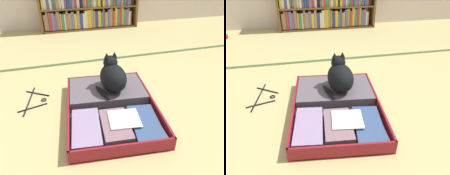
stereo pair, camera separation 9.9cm
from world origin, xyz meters
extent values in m
plane|color=tan|center=(0.00, 0.00, 0.00)|extent=(10.00, 10.00, 0.00)
cube|color=#3C4F2B|center=(0.00, 1.03, 0.00)|extent=(4.80, 0.05, 0.00)
cube|color=brown|center=(0.35, 2.25, 0.01)|extent=(1.41, 0.26, 0.02)
cube|color=brown|center=(0.35, 2.25, 0.31)|extent=(1.38, 0.26, 0.02)
cube|color=#9A775E|center=(-0.31, 2.26, 0.15)|extent=(0.03, 0.22, 0.22)
cube|color=#916E58|center=(-0.28, 2.26, 0.16)|extent=(0.03, 0.22, 0.26)
cube|color=#AF3535|center=(-0.24, 2.24, 0.16)|extent=(0.03, 0.22, 0.25)
cube|color=slate|center=(-0.20, 2.25, 0.16)|extent=(0.04, 0.22, 0.25)
cube|color=slate|center=(-0.17, 2.25, 0.15)|extent=(0.03, 0.22, 0.23)
cube|color=#916E56|center=(-0.13, 2.26, 0.16)|extent=(0.04, 0.22, 0.26)
cube|color=gold|center=(-0.09, 2.26, 0.15)|extent=(0.02, 0.22, 0.22)
cube|color=#3B7F5B|center=(-0.06, 2.24, 0.15)|extent=(0.03, 0.22, 0.22)
cube|color=silver|center=(-0.03, 2.24, 0.14)|extent=(0.02, 0.22, 0.22)
cube|color=#9D7759|center=(0.00, 2.26, 0.16)|extent=(0.03, 0.22, 0.26)
cube|color=#917C5E|center=(0.04, 2.25, 0.15)|extent=(0.04, 0.22, 0.23)
cube|color=slate|center=(0.08, 2.25, 0.16)|extent=(0.04, 0.22, 0.24)
cube|color=gold|center=(0.12, 2.25, 0.14)|extent=(0.04, 0.22, 0.21)
cube|color=#98855F|center=(0.16, 2.24, 0.16)|extent=(0.03, 0.22, 0.26)
cube|color=#383F85|center=(0.20, 2.25, 0.14)|extent=(0.04, 0.22, 0.22)
cube|color=silver|center=(0.24, 2.24, 0.14)|extent=(0.03, 0.22, 0.22)
cube|color=silver|center=(0.27, 2.25, 0.16)|extent=(0.03, 0.22, 0.25)
cube|color=gold|center=(0.30, 2.24, 0.16)|extent=(0.02, 0.22, 0.26)
cube|color=gold|center=(0.33, 2.24, 0.16)|extent=(0.03, 0.22, 0.26)
cube|color=#98824E|center=(0.36, 2.25, 0.17)|extent=(0.03, 0.22, 0.27)
cube|color=#958255|center=(0.39, 2.25, 0.16)|extent=(0.02, 0.22, 0.24)
cube|color=#343B87|center=(0.43, 2.26, 0.15)|extent=(0.04, 0.22, 0.23)
cube|color=gold|center=(0.47, 2.25, 0.15)|extent=(0.04, 0.22, 0.23)
cube|color=#46785F|center=(0.51, 2.25, 0.14)|extent=(0.03, 0.22, 0.21)
cube|color=#7C4D80|center=(0.54, 2.26, 0.16)|extent=(0.03, 0.22, 0.25)
cube|color=#A2864A|center=(0.57, 2.24, 0.14)|extent=(0.02, 0.22, 0.21)
cube|color=silver|center=(0.59, 2.26, 0.14)|extent=(0.02, 0.22, 0.21)
cube|color=slate|center=(0.62, 2.25, 0.16)|extent=(0.03, 0.22, 0.25)
cube|color=#A48551|center=(0.66, 2.26, 0.16)|extent=(0.04, 0.22, 0.26)
cube|color=#B74332|center=(0.70, 2.24, 0.15)|extent=(0.03, 0.22, 0.23)
cube|color=gold|center=(0.73, 2.26, 0.17)|extent=(0.03, 0.22, 0.27)
cube|color=#447355|center=(0.77, 2.26, 0.16)|extent=(0.04, 0.22, 0.25)
cube|color=#AD353F|center=(0.81, 2.25, 0.17)|extent=(0.03, 0.22, 0.26)
cube|color=gold|center=(0.84, 2.26, 0.17)|extent=(0.03, 0.22, 0.26)
cube|color=#42795D|center=(0.87, 2.24, 0.15)|extent=(0.03, 0.22, 0.23)
cube|color=#70528F|center=(0.91, 2.25, 0.15)|extent=(0.04, 0.22, 0.24)
cube|color=silver|center=(0.94, 2.25, 0.14)|extent=(0.02, 0.22, 0.21)
cube|color=#9B7956|center=(0.97, 2.26, 0.14)|extent=(0.02, 0.22, 0.20)
cube|color=maroon|center=(0.05, -0.07, 0.01)|extent=(0.62, 0.46, 0.01)
cube|color=maroon|center=(0.03, -0.26, 0.05)|extent=(0.58, 0.08, 0.09)
cube|color=maroon|center=(-0.23, -0.04, 0.05)|extent=(0.06, 0.39, 0.09)
cube|color=maroon|center=(0.33, -0.10, 0.05)|extent=(0.06, 0.39, 0.09)
cube|color=#4F5058|center=(0.05, -0.07, 0.02)|extent=(0.59, 0.43, 0.01)
cube|color=maroon|center=(0.10, 0.32, 0.01)|extent=(0.62, 0.46, 0.01)
cube|color=maroon|center=(0.12, 0.51, 0.05)|extent=(0.58, 0.08, 0.09)
cube|color=maroon|center=(-0.19, 0.35, 0.05)|extent=(0.06, 0.39, 0.09)
cube|color=maroon|center=(0.38, 0.29, 0.05)|extent=(0.06, 0.39, 0.09)
cube|color=#4F5058|center=(0.10, 0.32, 0.02)|extent=(0.59, 0.43, 0.01)
cylinder|color=black|center=(0.07, 0.13, 0.02)|extent=(0.56, 0.08, 0.02)
cube|color=gray|center=(-0.13, -0.04, 0.03)|extent=(0.20, 0.35, 0.02)
cube|color=#2E4C77|center=(-0.13, -0.05, 0.05)|extent=(0.21, 0.34, 0.02)
cube|color=#8E7AA3|center=(-0.13, -0.05, 0.07)|extent=(0.21, 0.35, 0.02)
cube|color=#2F1A29|center=(0.06, -0.07, 0.03)|extent=(0.18, 0.34, 0.02)
cube|color=#3C4A64|center=(0.05, -0.07, 0.05)|extent=(0.20, 0.30, 0.01)
cube|color=slate|center=(0.05, -0.07, 0.06)|extent=(0.19, 0.30, 0.02)
cube|color=slate|center=(0.23, -0.08, 0.03)|extent=(0.21, 0.35, 0.02)
cube|color=silver|center=(0.23, -0.09, 0.05)|extent=(0.19, 0.34, 0.02)
cube|color=#334C7B|center=(0.23, -0.10, 0.06)|extent=(0.21, 0.36, 0.01)
cube|color=white|center=(0.10, -0.05, 0.08)|extent=(0.21, 0.20, 0.01)
cube|color=#59515D|center=(0.10, 0.32, 0.05)|extent=(0.58, 0.42, 0.08)
torus|color=white|center=(0.10, 0.31, 0.09)|extent=(0.09, 0.09, 0.01)
cylinder|color=black|center=(-0.04, 0.52, 0.05)|extent=(0.02, 0.02, 0.08)
cylinder|color=black|center=(0.27, 0.48, 0.05)|extent=(0.02, 0.02, 0.08)
cube|color=yellow|center=(0.00, -0.25, 0.05)|extent=(0.04, 0.01, 0.03)
cube|color=#3B903D|center=(0.07, -0.26, 0.04)|extent=(0.04, 0.01, 0.03)
ellipsoid|color=black|center=(0.13, 0.28, 0.19)|extent=(0.19, 0.28, 0.19)
ellipsoid|color=black|center=(0.13, 0.35, 0.14)|extent=(0.13, 0.10, 0.11)
sphere|color=black|center=(0.13, 0.34, 0.28)|extent=(0.10, 0.10, 0.10)
cone|color=black|center=(0.16, 0.34, 0.34)|extent=(0.04, 0.04, 0.04)
cone|color=black|center=(0.10, 0.33, 0.34)|extent=(0.04, 0.04, 0.04)
sphere|color=yellow|center=(0.15, 0.38, 0.28)|extent=(0.02, 0.02, 0.02)
sphere|color=yellow|center=(0.11, 0.38, 0.28)|extent=(0.02, 0.02, 0.02)
ellipsoid|color=black|center=(0.04, 0.23, 0.11)|extent=(0.08, 0.20, 0.03)
cylinder|color=black|center=(-0.47, 0.43, 0.01)|extent=(0.07, 0.37, 0.01)
cylinder|color=black|center=(-0.42, 0.51, 0.00)|extent=(0.18, 0.12, 0.01)
cylinder|color=black|center=(-0.45, 0.33, 0.00)|extent=(0.20, 0.06, 0.01)
torus|color=black|center=(-0.37, 0.41, 0.01)|extent=(0.05, 0.05, 0.01)
camera|label=1|loc=(-0.24, -0.99, 0.90)|focal=33.95mm
camera|label=2|loc=(-0.15, -1.02, 0.90)|focal=33.95mm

